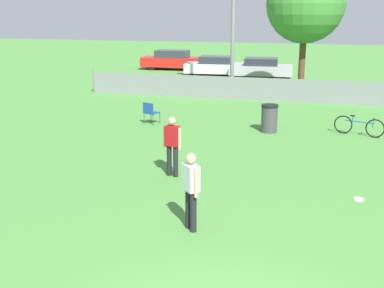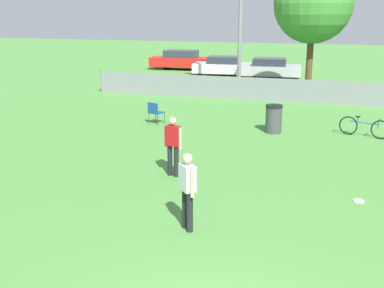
{
  "view_description": "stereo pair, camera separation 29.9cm",
  "coord_description": "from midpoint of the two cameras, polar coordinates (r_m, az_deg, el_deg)",
  "views": [
    {
      "loc": [
        0.94,
        -4.91,
        4.21
      ],
      "look_at": [
        -2.07,
        6.0,
        1.05
      ],
      "focal_mm": 45.0,
      "sensor_mm": 36.0,
      "label": 1
    },
    {
      "loc": [
        1.23,
        -4.83,
        4.21
      ],
      "look_at": [
        -2.07,
        6.0,
        1.05
      ],
      "focal_mm": 45.0,
      "sensor_mm": 36.0,
      "label": 2
    }
  ],
  "objects": [
    {
      "name": "bicycle_sideline",
      "position": [
        17.57,
        20.19,
        1.89
      ],
      "size": [
        1.66,
        0.63,
        0.69
      ],
      "rotation": [
        0.0,
        0.0,
        -0.31
      ],
      "color": "black",
      "rests_on": "ground_plane"
    },
    {
      "name": "frisbee_disc",
      "position": [
        11.72,
        19.85,
        -6.36
      ],
      "size": [
        0.25,
        0.25,
        0.03
      ],
      "color": "white",
      "rests_on": "ground_plane"
    },
    {
      "name": "fence_backline",
      "position": [
        23.19,
        14.13,
        6.05
      ],
      "size": [
        21.55,
        0.07,
        1.21
      ],
      "color": "gray",
      "rests_on": "ground_plane"
    },
    {
      "name": "player_defender_red",
      "position": [
        12.43,
        -1.59,
        0.14
      ],
      "size": [
        0.51,
        0.3,
        1.58
      ],
      "rotation": [
        0.0,
        0.0,
        -0.25
      ],
      "color": "black",
      "rests_on": "ground_plane"
    },
    {
      "name": "parked_car_red",
      "position": [
        35.63,
        -1.05,
        9.93
      ],
      "size": [
        4.45,
        1.8,
        1.4
      ],
      "rotation": [
        0.0,
        0.0,
        0.02
      ],
      "color": "black",
      "rests_on": "ground_plane"
    },
    {
      "name": "player_receiver_white",
      "position": [
        9.36,
        0.37,
        -5.11
      ],
      "size": [
        0.41,
        0.42,
        1.58
      ],
      "rotation": [
        0.0,
        0.0,
        -0.82
      ],
      "color": "black",
      "rests_on": "ground_plane"
    },
    {
      "name": "trash_bin",
      "position": [
        17.3,
        10.14,
        2.96
      ],
      "size": [
        0.6,
        0.6,
        0.99
      ],
      "color": "#3F3F44",
      "rests_on": "ground_plane"
    },
    {
      "name": "folding_chair_sideline",
      "position": [
        18.4,
        -3.92,
        3.89
      ],
      "size": [
        0.6,
        0.6,
        0.84
      ],
      "rotation": [
        0.0,
        0.0,
        2.83
      ],
      "color": "#333338",
      "rests_on": "ground_plane"
    },
    {
      "name": "tree_near_pole",
      "position": [
        24.56,
        14.51,
        15.76
      ],
      "size": [
        3.77,
        3.77,
        6.38
      ],
      "color": "brown",
      "rests_on": "ground_plane"
    },
    {
      "name": "parked_car_silver",
      "position": [
        31.27,
        9.44,
        8.85
      ],
      "size": [
        4.07,
        2.1,
        1.28
      ],
      "rotation": [
        0.0,
        0.0,
        0.08
      ],
      "color": "black",
      "rests_on": "ground_plane"
    },
    {
      "name": "parked_car_white",
      "position": [
        32.15,
        4.07,
        9.19
      ],
      "size": [
        4.11,
        2.07,
        1.28
      ],
      "rotation": [
        0.0,
        0.0,
        0.09
      ],
      "color": "black",
      "rests_on": "ground_plane"
    }
  ]
}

